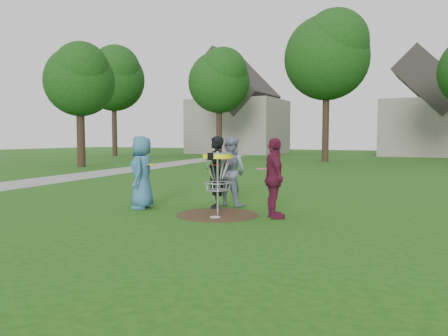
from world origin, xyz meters
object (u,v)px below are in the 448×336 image
at_px(player_blue, 142,172).
at_px(disc_golf_basket, 218,168).
at_px(player_grey, 231,171).
at_px(player_maroon, 274,178).
at_px(player_black, 216,172).

relative_size(player_blue, disc_golf_basket, 1.24).
distance_m(player_blue, player_grey, 2.14).
bearing_deg(player_maroon, disc_golf_basket, 62.44).
bearing_deg(player_blue, player_black, 93.50).
bearing_deg(disc_golf_basket, player_black, 120.79).
bearing_deg(player_grey, player_maroon, 152.34).
distance_m(player_black, player_maroon, 1.81).
xyz_separation_m(player_black, player_maroon, (1.70, -0.61, -0.02)).
distance_m(player_black, player_grey, 0.50).
height_order(player_black, player_maroon, player_black).
bearing_deg(player_black, player_grey, 130.50).
xyz_separation_m(player_black, disc_golf_basket, (0.47, -0.79, 0.17)).
xyz_separation_m(player_blue, disc_golf_basket, (2.00, 0.04, 0.16)).
xyz_separation_m(player_blue, player_maroon, (3.23, 0.23, -0.02)).
relative_size(player_grey, disc_golf_basket, 1.23).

